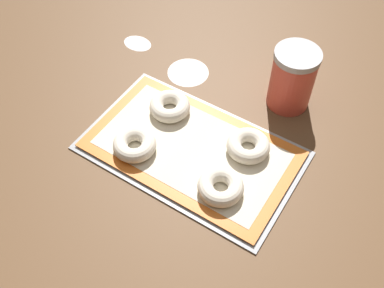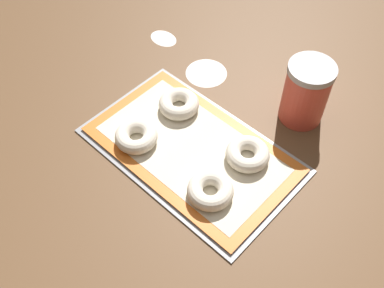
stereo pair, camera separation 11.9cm
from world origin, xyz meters
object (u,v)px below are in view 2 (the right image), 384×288
object	(u,v)px
bagel_back_right	(248,154)
bagel_front_left	(136,136)
flour_canister	(306,93)
baking_tray	(192,150)
bagel_front_right	(210,190)
bagel_back_left	(179,104)

from	to	relation	value
bagel_back_right	bagel_front_left	bearing A→B (deg)	-148.27
bagel_front_left	flour_canister	world-z (taller)	flour_canister
baking_tray	bagel_back_right	distance (m)	0.13
baking_tray	bagel_front_right	distance (m)	0.14
bagel_front_left	baking_tray	bearing A→B (deg)	33.29
baking_tray	bagel_front_left	world-z (taller)	bagel_front_left
bagel_front_left	bagel_back_right	world-z (taller)	same
baking_tray	bagel_front_left	distance (m)	0.14
baking_tray	bagel_back_right	bearing A→B (deg)	30.14
baking_tray	bagel_front_right	size ratio (longest dim) A/B	4.95
bagel_front_right	flour_canister	world-z (taller)	flour_canister
bagel_back_left	bagel_back_right	world-z (taller)	same
baking_tray	bagel_back_left	distance (m)	0.13
bagel_front_right	flour_canister	xyz separation A→B (m)	(0.01, 0.34, 0.05)
bagel_front_right	flour_canister	distance (m)	0.34
baking_tray	bagel_front_right	xyz separation A→B (m)	(0.12, -0.07, 0.02)
bagel_back_right	flour_canister	world-z (taller)	flour_canister
bagel_back_left	flour_canister	size ratio (longest dim) A/B	0.62
bagel_back_right	flour_canister	distance (m)	0.21
bagel_back_left	bagel_front_left	bearing A→B (deg)	-90.36
bagel_front_right	bagel_back_left	world-z (taller)	same
bagel_front_right	bagel_back_right	distance (m)	0.13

